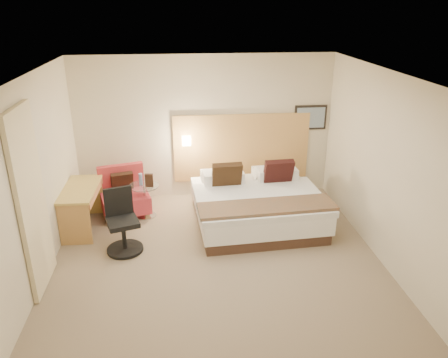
{
  "coord_description": "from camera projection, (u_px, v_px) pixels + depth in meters",
  "views": [
    {
      "loc": [
        -0.48,
        -5.43,
        3.56
      ],
      "look_at": [
        0.15,
        0.51,
        1.12
      ],
      "focal_mm": 35.0,
      "sensor_mm": 36.0,
      "label": 1
    }
  ],
  "objects": [
    {
      "name": "floor",
      "position": [
        217.0,
        263.0,
        6.4
      ],
      "size": [
        4.8,
        5.0,
        0.02
      ],
      "primitive_type": "cube",
      "color": "#806E56",
      "rests_on": "ground"
    },
    {
      "name": "ceiling",
      "position": [
        216.0,
        75.0,
        5.37
      ],
      "size": [
        4.8,
        5.0,
        0.02
      ],
      "primitive_type": "cube",
      "color": "white",
      "rests_on": "floor"
    },
    {
      "name": "wall_back",
      "position": [
        205.0,
        128.0,
        8.2
      ],
      "size": [
        4.8,
        0.02,
        2.7
      ],
      "primitive_type": "cube",
      "color": "beige",
      "rests_on": "floor"
    },
    {
      "name": "wall_front",
      "position": [
        244.0,
        292.0,
        3.58
      ],
      "size": [
        4.8,
        0.02,
        2.7
      ],
      "primitive_type": "cube",
      "color": "beige",
      "rests_on": "floor"
    },
    {
      "name": "wall_left",
      "position": [
        32.0,
        185.0,
        5.65
      ],
      "size": [
        0.02,
        5.0,
        2.7
      ],
      "primitive_type": "cube",
      "color": "beige",
      "rests_on": "floor"
    },
    {
      "name": "wall_right",
      "position": [
        387.0,
        171.0,
        6.12
      ],
      "size": [
        0.02,
        5.0,
        2.7
      ],
      "primitive_type": "cube",
      "color": "beige",
      "rests_on": "floor"
    },
    {
      "name": "headboard_panel",
      "position": [
        241.0,
        147.0,
        8.38
      ],
      "size": [
        2.6,
        0.04,
        1.3
      ],
      "primitive_type": "cube",
      "color": "#BD8949",
      "rests_on": "wall_back"
    },
    {
      "name": "art_frame",
      "position": [
        310.0,
        117.0,
        8.31
      ],
      "size": [
        0.62,
        0.03,
        0.47
      ],
      "primitive_type": "cube",
      "color": "black",
      "rests_on": "wall_back"
    },
    {
      "name": "art_canvas",
      "position": [
        311.0,
        118.0,
        8.29
      ],
      "size": [
        0.54,
        0.01,
        0.39
      ],
      "primitive_type": "cube",
      "color": "#7890A5",
      "rests_on": "wall_back"
    },
    {
      "name": "lamp_arm",
      "position": [
        186.0,
        140.0,
        8.16
      ],
      "size": [
        0.02,
        0.12,
        0.02
      ],
      "primitive_type": "cylinder",
      "rotation": [
        1.57,
        0.0,
        0.0
      ],
      "color": "silver",
      "rests_on": "wall_back"
    },
    {
      "name": "lamp_shade",
      "position": [
        187.0,
        141.0,
        8.1
      ],
      "size": [
        0.15,
        0.15,
        0.15
      ],
      "primitive_type": "cube",
      "color": "#F5E4BF",
      "rests_on": "wall_back"
    },
    {
      "name": "curtain",
      "position": [
        32.0,
        202.0,
        5.48
      ],
      "size": [
        0.06,
        0.9,
        2.42
      ],
      "primitive_type": "cube",
      "color": "beige",
      "rests_on": "wall_left"
    },
    {
      "name": "bottle_a",
      "position": [
        141.0,
        179.0,
        7.55
      ],
      "size": [
        0.07,
        0.07,
        0.21
      ],
      "primitive_type": "cylinder",
      "rotation": [
        0.0,
        0.0,
        -0.1
      ],
      "color": "#8297CA",
      "rests_on": "side_table"
    },
    {
      "name": "menu_folder",
      "position": [
        149.0,
        180.0,
        7.48
      ],
      "size": [
        0.14,
        0.07,
        0.23
      ],
      "primitive_type": "cube",
      "rotation": [
        0.0,
        0.0,
        -0.1
      ],
      "color": "#311D14",
      "rests_on": "side_table"
    },
    {
      "name": "bed",
      "position": [
        256.0,
        204.0,
        7.48
      ],
      "size": [
        2.21,
        2.16,
        1.02
      ],
      "color": "#412B20",
      "rests_on": "floor"
    },
    {
      "name": "lounge_chair",
      "position": [
        124.0,
        196.0,
        7.77
      ],
      "size": [
        0.96,
        0.89,
        0.85
      ],
      "color": "tan",
      "rests_on": "floor"
    },
    {
      "name": "side_table",
      "position": [
        145.0,
        199.0,
        7.67
      ],
      "size": [
        0.58,
        0.58,
        0.59
      ],
      "color": "silver",
      "rests_on": "floor"
    },
    {
      "name": "desk",
      "position": [
        82.0,
        197.0,
        7.17
      ],
      "size": [
        0.56,
        1.18,
        0.73
      ],
      "color": "tan",
      "rests_on": "floor"
    },
    {
      "name": "desk_chair",
      "position": [
        122.0,
        226.0,
        6.59
      ],
      "size": [
        0.69,
        0.69,
        0.97
      ],
      "color": "black",
      "rests_on": "floor"
    }
  ]
}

